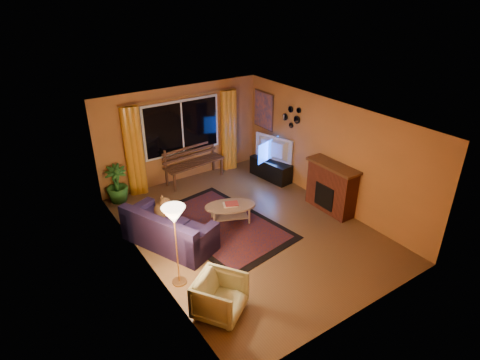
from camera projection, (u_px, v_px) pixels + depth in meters
floor at (248, 229)px, 8.70m from camera, size 4.50×6.00×0.02m
ceiling at (249, 117)px, 7.56m from camera, size 4.50×6.00×0.02m
wall_back at (182, 134)px, 10.36m from camera, size 4.50×0.02×2.50m
wall_left at (142, 209)px, 7.00m from camera, size 0.02×6.00×2.50m
wall_right at (328, 153)px, 9.26m from camera, size 0.02×6.00×2.50m
window at (182, 127)px, 10.22m from camera, size 2.00×0.02×1.30m
curtain_rod at (181, 97)px, 9.83m from camera, size 3.20×0.03×0.03m
curtain_left at (134, 152)px, 9.65m from camera, size 0.36×0.36×2.24m
curtain_right at (228, 130)px, 11.00m from camera, size 0.36×0.36×2.24m
bench at (195, 172)px, 10.66m from camera, size 1.71×0.66×0.50m
potted_plant at (117, 184)px, 9.55m from camera, size 0.62×0.62×0.93m
sofa at (169, 228)px, 8.02m from camera, size 1.51×2.09×0.78m
dog at (161, 207)px, 8.24m from camera, size 0.40×0.52×0.53m
armchair at (220, 295)px, 6.33m from camera, size 0.99×0.97×0.75m
floor_lamp at (176, 247)px, 6.80m from camera, size 0.33×0.33×1.56m
rug at (221, 225)px, 8.79m from camera, size 2.37×3.31×0.02m
coffee_table at (230, 213)px, 8.87m from camera, size 1.47×1.47×0.41m
tv_console at (271, 169)px, 10.78m from camera, size 0.57×1.27×0.51m
television at (271, 149)px, 10.52m from camera, size 0.50×1.13×0.65m
fireplace at (331, 188)px, 9.17m from camera, size 0.40×1.20×1.10m
mirror_cluster at (291, 116)px, 9.95m from camera, size 0.06×0.60×0.56m
painting at (264, 110)px, 10.87m from camera, size 0.04×0.76×0.96m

